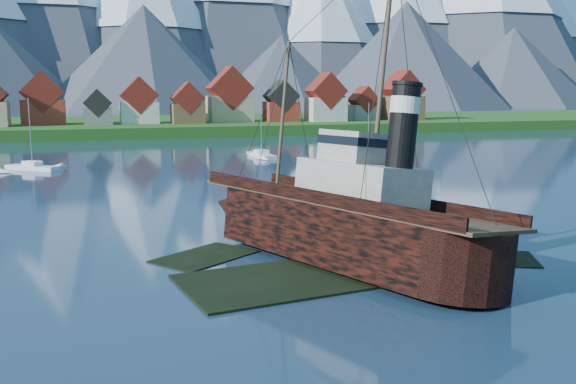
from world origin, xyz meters
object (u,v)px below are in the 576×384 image
object	(u,v)px
tugboat_wreck	(332,218)
sailboat_f	(377,143)
sailboat_c	(33,168)
sailboat_e	(261,156)
sailboat_d	(368,157)

from	to	relation	value
tugboat_wreck	sailboat_f	bearing A→B (deg)	40.57
sailboat_c	sailboat_f	world-z (taller)	sailboat_f
tugboat_wreck	sailboat_c	bearing A→B (deg)	90.17
sailboat_c	sailboat_f	xyz separation A→B (m)	(75.98, 27.06, 0.02)
sailboat_f	sailboat_e	bearing A→B (deg)	152.47
sailboat_e	tugboat_wreck	bearing A→B (deg)	-106.28
sailboat_e	sailboat_d	bearing A→B (deg)	-30.21
tugboat_wreck	sailboat_f	world-z (taller)	tugboat_wreck
sailboat_c	sailboat_f	bearing A→B (deg)	-31.58
sailboat_f	sailboat_c	bearing A→B (deg)	143.01
sailboat_d	sailboat_c	bearing A→B (deg)	-158.05
sailboat_d	sailboat_f	size ratio (longest dim) A/B	0.88
sailboat_d	sailboat_e	size ratio (longest dim) A/B	0.94
tugboat_wreck	sailboat_e	world-z (taller)	tugboat_wreck
sailboat_f	tugboat_wreck	bearing A→B (deg)	-173.96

